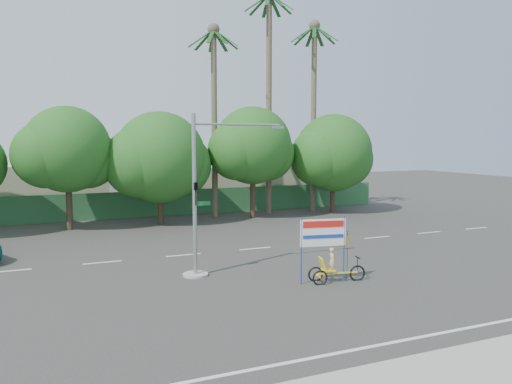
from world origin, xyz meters
name	(u,v)px	position (x,y,z in m)	size (l,w,h in m)	color
ground	(288,295)	(0.00, 0.00, 0.00)	(120.00, 120.00, 0.00)	#33302D
sidewalk_near	(427,381)	(0.00, -7.50, 0.06)	(50.00, 2.40, 0.12)	gray
fence	(164,203)	(0.00, 21.50, 1.00)	(38.00, 0.08, 2.00)	#336B3D
building_left	(23,190)	(-10.00, 26.00, 2.00)	(12.00, 8.00, 4.00)	beige
building_right	(239,184)	(8.00, 26.00, 1.80)	(14.00, 8.00, 3.60)	beige
tree_left	(66,153)	(-7.05, 18.00, 5.06)	(6.66, 5.60, 8.07)	#473828
tree_center	(159,160)	(-1.05, 18.00, 4.47)	(7.62, 6.40, 7.85)	#473828
tree_right	(252,148)	(5.95, 18.00, 5.24)	(6.90, 5.80, 8.36)	#473828
tree_far_right	(333,155)	(12.95, 18.00, 4.64)	(7.38, 6.20, 7.94)	#473828
palm_tall	(269,81)	(8.00, 19.50, 10.46)	(3.73, 3.79, 17.45)	#70604C
palm_mid	(314,96)	(12.00, 19.50, 9.40)	(3.73, 3.79, 15.45)	#70604C
palm_short	(214,100)	(3.50, 19.50, 8.86)	(3.73, 3.79, 14.45)	#70604C
traffic_signal	(202,209)	(-2.20, 3.98, 2.92)	(4.72, 1.10, 7.00)	gray
trike_billboard	(329,256)	(2.31, 0.88, 1.13)	(2.82, 0.94, 2.80)	black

